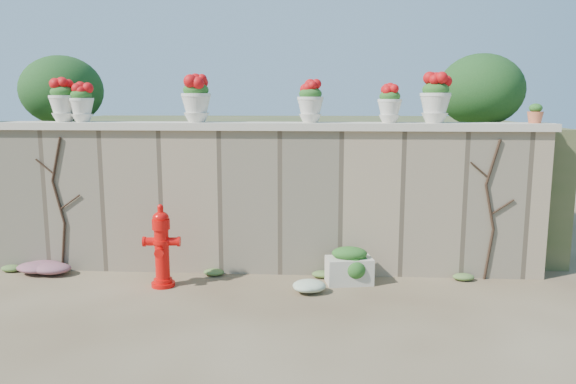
# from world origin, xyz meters

# --- Properties ---
(ground) EXTENTS (80.00, 80.00, 0.00)m
(ground) POSITION_xyz_m (0.00, 0.00, 0.00)
(ground) COLOR brown
(ground) RESTS_ON ground
(stone_wall) EXTENTS (8.00, 0.40, 2.00)m
(stone_wall) POSITION_xyz_m (0.00, 1.80, 1.00)
(stone_wall) COLOR gray
(stone_wall) RESTS_ON ground
(wall_cap) EXTENTS (8.10, 0.52, 0.10)m
(wall_cap) POSITION_xyz_m (0.00, 1.80, 2.05)
(wall_cap) COLOR beige
(wall_cap) RESTS_ON stone_wall
(raised_fill) EXTENTS (9.00, 6.00, 2.00)m
(raised_fill) POSITION_xyz_m (0.00, 5.00, 1.00)
(raised_fill) COLOR #384C23
(raised_fill) RESTS_ON ground
(back_shrub_left) EXTENTS (1.30, 1.30, 1.10)m
(back_shrub_left) POSITION_xyz_m (-3.20, 3.00, 2.55)
(back_shrub_left) COLOR #143814
(back_shrub_left) RESTS_ON raised_fill
(back_shrub_right) EXTENTS (1.30, 1.30, 1.10)m
(back_shrub_right) POSITION_xyz_m (3.40, 3.00, 2.55)
(back_shrub_right) COLOR #143814
(back_shrub_right) RESTS_ON raised_fill
(vine_left) EXTENTS (0.60, 0.04, 1.91)m
(vine_left) POSITION_xyz_m (-2.67, 1.58, 0.99)
(vine_left) COLOR black
(vine_left) RESTS_ON ground
(vine_right) EXTENTS (0.60, 0.04, 1.91)m
(vine_right) POSITION_xyz_m (3.23, 1.58, 0.99)
(vine_right) COLOR black
(vine_right) RESTS_ON ground
(fire_hydrant) EXTENTS (0.47, 0.33, 1.08)m
(fire_hydrant) POSITION_xyz_m (-1.08, 1.03, 0.54)
(fire_hydrant) COLOR red
(fire_hydrant) RESTS_ON ground
(planter_box) EXTENTS (0.65, 0.45, 0.50)m
(planter_box) POSITION_xyz_m (1.35, 1.30, 0.23)
(planter_box) COLOR beige
(planter_box) RESTS_ON ground
(green_shrub) EXTENTS (0.53, 0.47, 0.50)m
(green_shrub) POSITION_xyz_m (1.42, 1.25, 0.25)
(green_shrub) COLOR #1E5119
(green_shrub) RESTS_ON ground
(magenta_clump) EXTENTS (0.81, 0.54, 0.22)m
(magenta_clump) POSITION_xyz_m (-2.87, 1.42, 0.11)
(magenta_clump) COLOR #AF2378
(magenta_clump) RESTS_ON ground
(white_flowers) EXTENTS (0.55, 0.44, 0.20)m
(white_flowers) POSITION_xyz_m (0.75, 0.85, 0.10)
(white_flowers) COLOR white
(white_flowers) RESTS_ON ground
(urn_pot_0) EXTENTS (0.38, 0.38, 0.59)m
(urn_pot_0) POSITION_xyz_m (-2.63, 1.80, 2.39)
(urn_pot_0) COLOR beige
(urn_pot_0) RESTS_ON wall_cap
(urn_pot_1) EXTENTS (0.34, 0.34, 0.53)m
(urn_pot_1) POSITION_xyz_m (-2.37, 1.80, 2.36)
(urn_pot_1) COLOR beige
(urn_pot_1) RESTS_ON wall_cap
(urn_pot_2) EXTENTS (0.40, 0.40, 0.63)m
(urn_pot_2) POSITION_xyz_m (-0.75, 1.80, 2.41)
(urn_pot_2) COLOR beige
(urn_pot_2) RESTS_ON wall_cap
(urn_pot_3) EXTENTS (0.36, 0.36, 0.56)m
(urn_pot_3) POSITION_xyz_m (0.81, 1.80, 2.38)
(urn_pot_3) COLOR beige
(urn_pot_3) RESTS_ON wall_cap
(urn_pot_4) EXTENTS (0.33, 0.33, 0.51)m
(urn_pot_4) POSITION_xyz_m (1.88, 1.80, 2.35)
(urn_pot_4) COLOR beige
(urn_pot_4) RESTS_ON wall_cap
(urn_pot_5) EXTENTS (0.41, 0.41, 0.64)m
(urn_pot_5) POSITION_xyz_m (2.48, 1.80, 2.42)
(urn_pot_5) COLOR beige
(urn_pot_5) RESTS_ON wall_cap
(terracotta_pot) EXTENTS (0.21, 0.21, 0.25)m
(terracotta_pot) POSITION_xyz_m (3.80, 1.80, 2.22)
(terracotta_pot) COLOR #C65F3C
(terracotta_pot) RESTS_ON wall_cap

